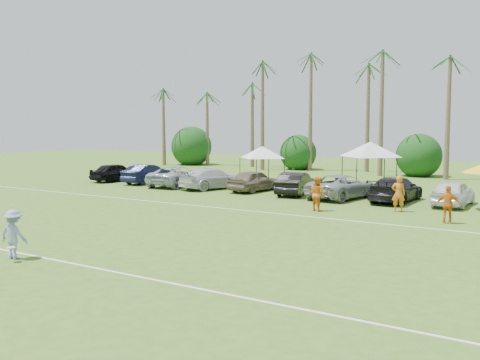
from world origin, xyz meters
The scene contains 27 objects.
field_lines centered at (0.00, 8.00, 0.01)m, with size 80.00×12.10×0.01m.
palm_tree_0 centered at (-22.00, 38.00, 7.48)m, with size 2.40×2.40×8.90m.
palm_tree_1 centered at (-17.00, 38.00, 8.35)m, with size 2.40×2.40×9.90m.
palm_tree_2 centered at (-12.00, 38.00, 9.21)m, with size 2.40×2.40×10.90m.
palm_tree_3 centered at (-8.00, 38.00, 10.06)m, with size 2.40×2.40×11.90m.
palm_tree_4 centered at (-4.00, 38.00, 7.48)m, with size 2.40×2.40×8.90m.
palm_tree_5 centered at (0.00, 38.00, 8.35)m, with size 2.40×2.40×9.90m.
palm_tree_6 centered at (4.00, 38.00, 9.21)m, with size 2.40×2.40×10.90m.
palm_tree_7 centered at (8.00, 38.00, 10.06)m, with size 2.40×2.40×11.90m.
bush_tree_0 centered at (-19.00, 39.00, 1.80)m, with size 4.00×4.00×4.00m.
bush_tree_1 centered at (-6.00, 39.00, 1.80)m, with size 4.00×4.00×4.00m.
bush_tree_2 centered at (6.00, 39.00, 1.80)m, with size 4.00×4.00×4.00m.
sideline_player_a centered at (9.84, 17.80, 0.92)m, with size 0.67×0.44×1.84m, color orange.
sideline_player_b centered at (6.23, 15.91, 0.88)m, with size 0.85×0.67×1.76m, color orange.
sideline_player_c centered at (12.64, 15.68, 0.85)m, with size 1.00×0.42×1.71m, color orange.
canopy_tent_left centered at (-3.40, 27.17, 2.75)m, with size 3.96×3.96×3.21m.
canopy_tent_right centered at (4.92, 28.13, 3.21)m, with size 4.63×4.63×3.75m.
frisbee_player centered at (1.82, 1.43, 0.81)m, with size 1.13×0.85×1.63m.
parked_car_0 centered at (-13.18, 21.09, 0.72)m, with size 1.70×4.22×1.44m, color black.
parked_car_1 centered at (-10.05, 21.26, 0.72)m, with size 1.52×4.36×1.44m, color black.
parked_car_2 centered at (-6.92, 20.95, 0.72)m, with size 2.38×5.17×1.44m, color #B0B7C0.
parked_car_3 centered at (-3.80, 20.92, 0.72)m, with size 2.01×4.95×1.44m, color silver.
parked_car_4 centered at (-0.67, 21.24, 0.72)m, with size 1.70×4.22×1.44m, color #7A6A57.
parked_car_5 centered at (2.45, 21.12, 0.72)m, with size 1.52×4.36×1.44m, color black.
parked_car_6 centered at (5.58, 21.03, 0.72)m, with size 2.38×5.17×1.44m, color #959799.
parked_car_7 centered at (8.70, 21.36, 0.72)m, with size 2.01×4.95×1.44m, color black.
parked_car_8 centered at (11.83, 21.36, 0.72)m, with size 1.70×4.22×1.44m, color white.
Camera 1 is at (17.22, -9.25, 4.36)m, focal length 40.00 mm.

